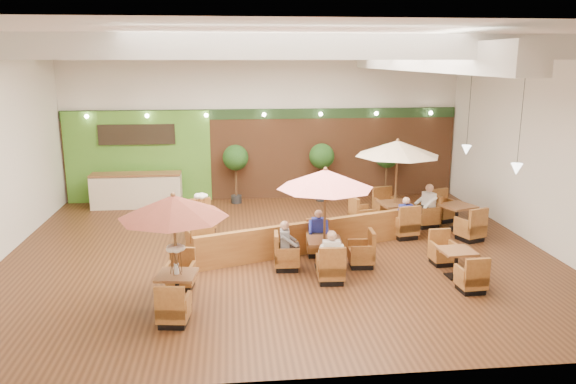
{
  "coord_description": "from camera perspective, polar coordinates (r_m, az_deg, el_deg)",
  "views": [
    {
      "loc": [
        -1.19,
        -13.89,
        4.94
      ],
      "look_at": [
        0.3,
        0.5,
        1.5
      ],
      "focal_mm": 35.0,
      "sensor_mm": 36.0,
      "label": 1
    }
  ],
  "objects": [
    {
      "name": "service_counter",
      "position": [
        19.75,
        -15.11,
        0.16
      ],
      "size": [
        3.0,
        0.75,
        1.18
      ],
      "color": "beige",
      "rests_on": "ground"
    },
    {
      "name": "topiary_2",
      "position": [
        20.27,
        10.01,
        3.42
      ],
      "size": [
        0.87,
        0.87,
        2.02
      ],
      "color": "black",
      "rests_on": "ground"
    },
    {
      "name": "diner_4",
      "position": [
        17.28,
        13.96,
        -0.96
      ],
      "size": [
        0.41,
        0.46,
        0.86
      ],
      "rotation": [
        0.0,
        0.0,
        1.83
      ],
      "color": "white",
      "rests_on": "ground"
    },
    {
      "name": "table_0",
      "position": [
        11.38,
        -11.5,
        -2.89
      ],
      "size": [
        2.2,
        2.38,
        2.39
      ],
      "rotation": [
        0.0,
        0.0,
        -0.13
      ],
      "color": "brown",
      "rests_on": "ground"
    },
    {
      "name": "diner_3",
      "position": [
        16.07,
        11.81,
        -2.08
      ],
      "size": [
        0.38,
        0.31,
        0.74
      ],
      "rotation": [
        0.0,
        0.0,
        0.09
      ],
      "color": "#242F9F",
      "rests_on": "ground"
    },
    {
      "name": "booth_divider",
      "position": [
        14.62,
        2.0,
        -4.64
      ],
      "size": [
        5.81,
        2.22,
        0.85
      ],
      "primitive_type": "cube",
      "rotation": [
        0.0,
        0.0,
        0.34
      ],
      "color": "brown",
      "rests_on": "ground"
    },
    {
      "name": "diner_0",
      "position": [
        12.67,
        4.4,
        -5.98
      ],
      "size": [
        0.39,
        0.32,
        0.78
      ],
      "rotation": [
        0.0,
        0.0,
        -0.05
      ],
      "color": "white",
      "rests_on": "ground"
    },
    {
      "name": "table_1",
      "position": [
        13.25,
        3.78,
        -0.78
      ],
      "size": [
        2.44,
        2.44,
        2.49
      ],
      "rotation": [
        0.0,
        0.0,
        -0.05
      ],
      "color": "brown",
      "rests_on": "ground"
    },
    {
      "name": "table_5",
      "position": [
        17.29,
        16.75,
        -2.53
      ],
      "size": [
        1.12,
        2.77,
        0.97
      ],
      "rotation": [
        0.0,
        0.0,
        0.36
      ],
      "color": "brown",
      "rests_on": "ground"
    },
    {
      "name": "table_2",
      "position": [
        16.74,
        10.98,
        2.42
      ],
      "size": [
        2.72,
        2.72,
        2.69
      ],
      "rotation": [
        0.0,
        0.0,
        0.18
      ],
      "color": "brown",
      "rests_on": "ground"
    },
    {
      "name": "table_4",
      "position": [
        13.64,
        16.7,
        -7.01
      ],
      "size": [
        0.8,
        2.27,
        0.84
      ],
      "rotation": [
        0.0,
        0.0,
        0.07
      ],
      "color": "brown",
      "rests_on": "ground"
    },
    {
      "name": "diner_2",
      "position": [
        13.4,
        -0.13,
        -4.9
      ],
      "size": [
        0.3,
        0.37,
        0.75
      ],
      "rotation": [
        0.0,
        0.0,
        4.67
      ],
      "color": "gray",
      "rests_on": "ground"
    },
    {
      "name": "topiary_0",
      "position": [
        19.5,
        -5.35,
        3.26
      ],
      "size": [
        0.89,
        0.89,
        2.06
      ],
      "color": "black",
      "rests_on": "ground"
    },
    {
      "name": "diner_1",
      "position": [
        14.37,
        3.12,
        -3.66
      ],
      "size": [
        0.38,
        0.32,
        0.74
      ],
      "rotation": [
        0.0,
        0.0,
        3.02
      ],
      "color": "#242F9F",
      "rests_on": "ground"
    },
    {
      "name": "room",
      "position": [
        15.24,
        -0.48,
        8.44
      ],
      "size": [
        14.04,
        14.0,
        5.52
      ],
      "color": "#381E0F",
      "rests_on": "ground"
    },
    {
      "name": "topiary_1",
      "position": [
        19.75,
        3.44,
        3.43
      ],
      "size": [
        0.89,
        0.89,
        2.06
      ],
      "color": "black",
      "rests_on": "ground"
    },
    {
      "name": "table_3",
      "position": [
        15.69,
        -8.77,
        -3.26
      ],
      "size": [
        1.07,
        2.67,
        1.53
      ],
      "rotation": [
        0.0,
        0.0,
        0.33
      ],
      "color": "brown",
      "rests_on": "ground"
    }
  ]
}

